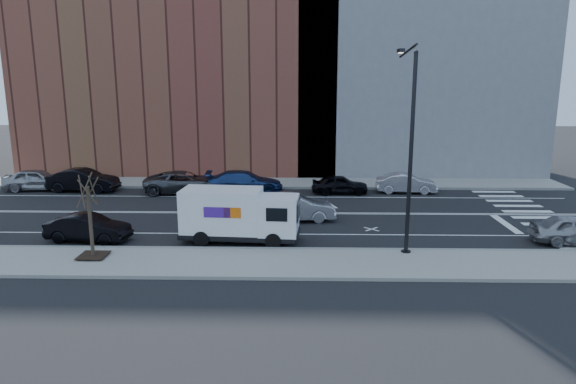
{
  "coord_description": "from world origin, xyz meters",
  "views": [
    {
      "loc": [
        2.12,
        -29.78,
        7.84
      ],
      "look_at": [
        1.46,
        -0.47,
        1.4
      ],
      "focal_mm": 32.0,
      "sensor_mm": 36.0,
      "label": 1
    }
  ],
  "objects_px": {
    "far_parked_a": "(37,180)",
    "far_parked_b": "(83,180)",
    "near_parked_front": "(576,230)",
    "driving_sedan": "(293,208)",
    "fedex_van": "(239,214)"
  },
  "relations": [
    {
      "from": "far_parked_a",
      "to": "near_parked_front",
      "type": "height_order",
      "value": "far_parked_a"
    },
    {
      "from": "driving_sedan",
      "to": "near_parked_front",
      "type": "distance_m",
      "value": 14.32
    },
    {
      "from": "fedex_van",
      "to": "far_parked_b",
      "type": "distance_m",
      "value": 16.91
    },
    {
      "from": "far_parked_b",
      "to": "driving_sedan",
      "type": "relative_size",
      "value": 1.06
    },
    {
      "from": "far_parked_a",
      "to": "far_parked_b",
      "type": "height_order",
      "value": "far_parked_b"
    },
    {
      "from": "driving_sedan",
      "to": "near_parked_front",
      "type": "xyz_separation_m",
      "value": [
        13.78,
        -3.92,
        -0.06
      ]
    },
    {
      "from": "far_parked_b",
      "to": "near_parked_front",
      "type": "relative_size",
      "value": 1.18
    },
    {
      "from": "fedex_van",
      "to": "near_parked_front",
      "type": "distance_m",
      "value": 16.42
    },
    {
      "from": "near_parked_front",
      "to": "far_parked_b",
      "type": "bearing_deg",
      "value": 73.91
    },
    {
      "from": "far_parked_b",
      "to": "near_parked_front",
      "type": "distance_m",
      "value": 31.05
    },
    {
      "from": "far_parked_a",
      "to": "driving_sedan",
      "type": "bearing_deg",
      "value": -119.26
    },
    {
      "from": "driving_sedan",
      "to": "near_parked_front",
      "type": "bearing_deg",
      "value": -113.79
    },
    {
      "from": "far_parked_a",
      "to": "fedex_van",
      "type": "bearing_deg",
      "value": -132.8
    },
    {
      "from": "far_parked_a",
      "to": "near_parked_front",
      "type": "bearing_deg",
      "value": -116.43
    },
    {
      "from": "fedex_van",
      "to": "far_parked_a",
      "type": "relative_size",
      "value": 1.28
    }
  ]
}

